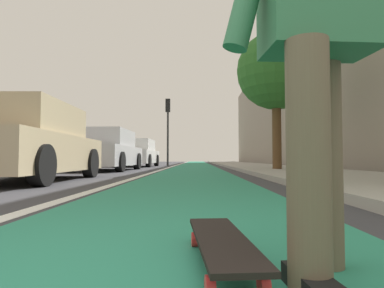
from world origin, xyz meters
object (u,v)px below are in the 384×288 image
(parked_car_mid, at_px, (107,151))
(parked_car_far, at_px, (137,153))
(traffic_light, at_px, (168,119))
(street_tree_mid, at_px, (276,71))
(skateboard, at_px, (222,242))
(parked_car_near, at_px, (26,144))
(skater_person, at_px, (317,22))

(parked_car_mid, xyz_separation_m, parked_car_far, (6.16, 0.03, 0.01))
(traffic_light, bearing_deg, street_tree_mid, -154.27)
(street_tree_mid, bearing_deg, skateboard, 165.13)
(parked_car_near, height_order, street_tree_mid, street_tree_mid)
(traffic_light, bearing_deg, skateboard, -174.18)
(parked_car_far, bearing_deg, parked_car_mid, -179.71)
(parked_car_near, bearing_deg, traffic_light, -6.31)
(skateboard, relative_size, parked_car_mid, 0.19)
(parked_car_mid, height_order, street_tree_mid, street_tree_mid)
(skater_person, relative_size, street_tree_mid, 0.35)
(traffic_light, relative_size, street_tree_mid, 0.88)
(skateboard, bearing_deg, traffic_light, 5.82)
(parked_car_mid, xyz_separation_m, street_tree_mid, (-1.25, -5.95, 2.61))
(skateboard, bearing_deg, skater_person, -113.40)
(skater_person, xyz_separation_m, street_tree_mid, (9.64, -2.17, 2.40))
(skater_person, distance_m, street_tree_mid, 10.17)
(parked_car_near, bearing_deg, street_tree_mid, -52.56)
(skateboard, distance_m, parked_car_near, 6.04)
(skater_person, relative_size, parked_car_near, 0.40)
(parked_car_near, distance_m, parked_car_far, 11.96)
(skateboard, distance_m, parked_car_mid, 11.29)
(parked_car_mid, bearing_deg, skater_person, -160.89)
(skater_person, distance_m, traffic_light, 19.04)
(parked_car_near, relative_size, street_tree_mid, 0.89)
(skateboard, height_order, parked_car_near, parked_car_near)
(skater_person, bearing_deg, parked_car_mid, 19.11)
(parked_car_near, xyz_separation_m, parked_car_far, (11.96, 0.04, 0.01))
(skater_person, bearing_deg, traffic_light, 6.81)
(skater_person, xyz_separation_m, traffic_light, (18.81, 2.25, 1.91))
(parked_car_near, relative_size, parked_car_far, 0.91)
(traffic_light, bearing_deg, skater_person, -173.19)
(parked_car_near, bearing_deg, parked_car_mid, 0.08)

